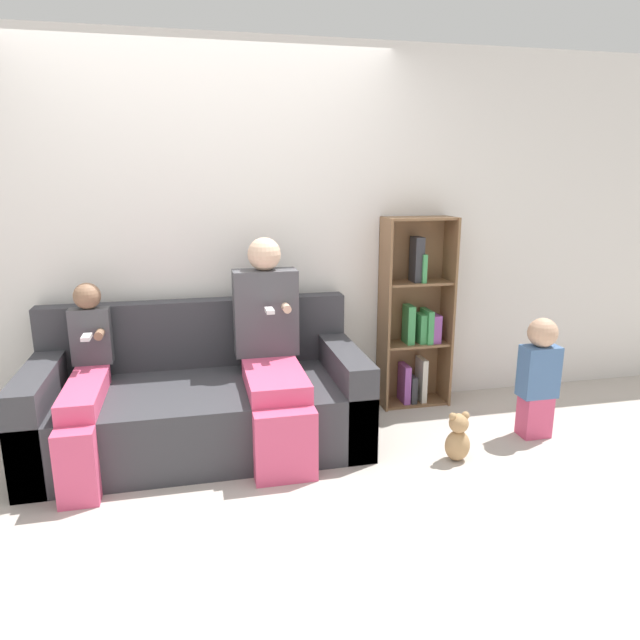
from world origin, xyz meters
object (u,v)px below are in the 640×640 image
(teddy_bear, at_px, (458,438))
(adult_seated, at_px, (271,344))
(couch, at_px, (201,404))
(bookshelf, at_px, (415,319))
(toddler_standing, at_px, (539,374))
(child_seated, at_px, (85,384))

(teddy_bear, bearing_deg, adult_seated, 154.05)
(couch, bearing_deg, bookshelf, 13.18)
(adult_seated, distance_m, bookshelf, 1.21)
(couch, distance_m, bookshelf, 1.66)
(toddler_standing, relative_size, bookshelf, 0.58)
(bookshelf, bearing_deg, teddy_bear, -95.04)
(adult_seated, bearing_deg, teddy_bear, -25.95)
(child_seated, height_order, bookshelf, bookshelf)
(child_seated, height_order, teddy_bear, child_seated)
(couch, xyz_separation_m, child_seated, (-0.65, -0.14, 0.24))
(toddler_standing, height_order, bookshelf, bookshelf)
(child_seated, distance_m, toddler_standing, 2.80)
(couch, bearing_deg, toddler_standing, -9.68)
(child_seated, relative_size, teddy_bear, 3.34)
(child_seated, bearing_deg, toddler_standing, -4.70)
(adult_seated, height_order, toddler_standing, adult_seated)
(child_seated, relative_size, toddler_standing, 1.29)
(adult_seated, bearing_deg, toddler_standing, -10.34)
(couch, height_order, toddler_standing, couch)
(toddler_standing, xyz_separation_m, teddy_bear, (-0.65, -0.20, -0.28))
(adult_seated, height_order, teddy_bear, adult_seated)
(child_seated, distance_m, teddy_bear, 2.22)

